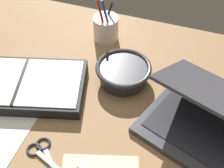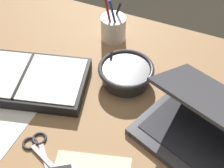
# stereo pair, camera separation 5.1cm
# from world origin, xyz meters

# --- Properties ---
(desk_top) EXTENTS (1.40, 1.00, 0.02)m
(desk_top) POSITION_xyz_m (0.00, 0.00, 0.01)
(desk_top) COLOR #936D47
(desk_top) RESTS_ON ground
(laptop) EXTENTS (0.38, 0.35, 0.15)m
(laptop) POSITION_xyz_m (0.29, 0.06, 0.07)
(laptop) COLOR #38383D
(laptop) RESTS_ON desk_top
(bowl) EXTENTS (0.17, 0.17, 0.06)m
(bowl) POSITION_xyz_m (0.03, 0.18, 0.05)
(bowl) COLOR #2D2D33
(bowl) RESTS_ON desk_top
(pen_cup) EXTENTS (0.08, 0.08, 0.17)m
(pen_cup) POSITION_xyz_m (-0.09, 0.34, 0.06)
(pen_cup) COLOR white
(pen_cup) RESTS_ON desk_top
(planner) EXTENTS (0.40, 0.30, 0.04)m
(planner) POSITION_xyz_m (-0.24, 0.04, 0.04)
(planner) COLOR black
(planner) RESTS_ON desk_top
(scissors) EXTENTS (0.13, 0.10, 0.01)m
(scissors) POSITION_xyz_m (-0.09, -0.13, 0.02)
(scissors) COLOR #B7B7BC
(scissors) RESTS_ON desk_top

